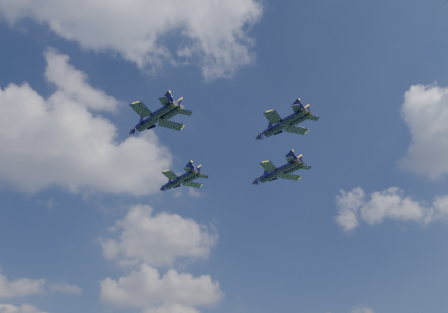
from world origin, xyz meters
TOP-DOWN VIEW (x-y plane):
  - jet_lead at (-9.36, 21.49)m, footprint 10.98×14.69m
  - jet_left at (-19.05, -1.60)m, footprint 11.75×15.63m
  - jet_right at (12.22, 13.75)m, footprint 12.12×16.42m
  - jet_slot at (5.17, -7.82)m, footprint 10.77×14.66m

SIDE VIEW (x-z plane):
  - jet_lead at x=-9.36m, z-range 53.71..57.28m
  - jet_slot at x=5.17m, z-range 53.81..57.33m
  - jet_left at x=-19.05m, z-range 54.69..58.51m
  - jet_right at x=12.22m, z-range 54.71..58.67m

